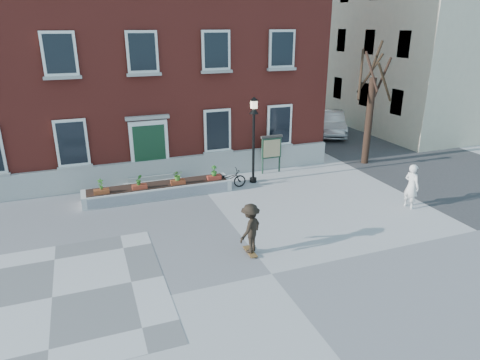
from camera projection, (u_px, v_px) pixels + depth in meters
name	position (u px, v px, depth m)	size (l,w,h in m)	color
ground	(272.00, 274.00, 12.54)	(100.00, 100.00, 0.00)	#9C9C9F
checker_patch	(52.00, 298.00, 11.45)	(6.00, 6.00, 0.01)	slate
bicycle	(228.00, 179.00, 18.91)	(0.57, 1.64, 0.86)	black
parked_car	(330.00, 123.00, 28.07)	(1.63, 4.66, 1.54)	#B6B8BB
bystander	(411.00, 186.00, 16.78)	(0.66, 0.43, 1.80)	silver
brick_building	(127.00, 36.00, 22.00)	(18.40, 10.85, 12.60)	maroon
planter_assembly	(159.00, 189.00, 18.09)	(6.20, 1.12, 1.15)	silver
bare_tree	(370.00, 110.00, 21.57)	(1.83, 1.83, 6.16)	black
side_street	(379.00, 22.00, 33.42)	(15.20, 36.00, 14.50)	#3B3B3D
lamp_post	(254.00, 128.00, 18.93)	(0.40, 0.40, 3.93)	black
notice_board	(272.00, 148.00, 20.62)	(1.10, 0.16, 1.87)	#1A3526
skateboarder	(250.00, 228.00, 13.36)	(1.20, 1.12, 1.70)	brown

